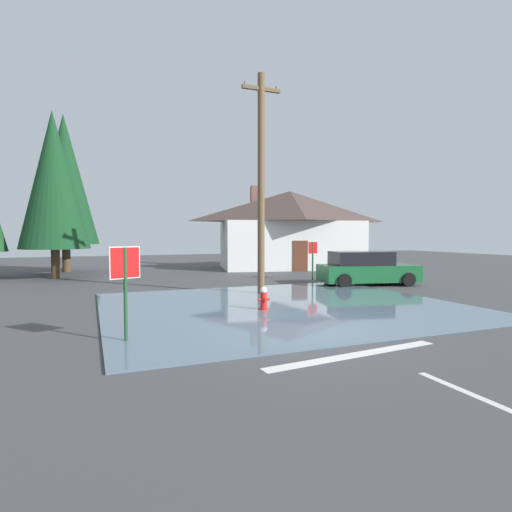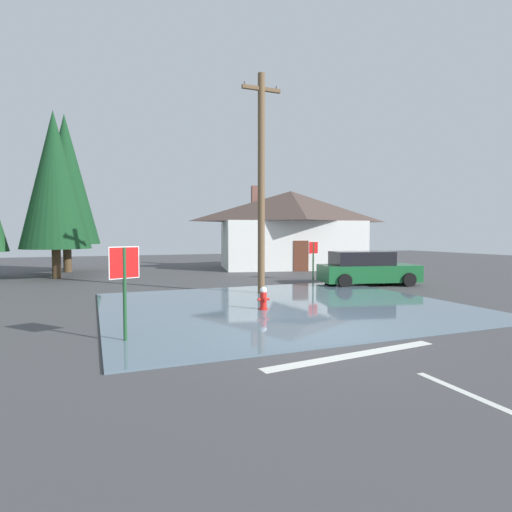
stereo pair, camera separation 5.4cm
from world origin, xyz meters
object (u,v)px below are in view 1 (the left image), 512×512
(pine_tree_mid_left, at_px, (53,180))
(stop_sign_far, at_px, (313,253))
(utility_pole, at_px, (261,181))
(parked_car, at_px, (366,269))
(fire_hydrant, at_px, (264,299))
(house, at_px, (290,228))
(stop_sign_near, at_px, (125,275))
(pine_tree_tall_left, at_px, (64,179))

(pine_tree_mid_left, bearing_deg, stop_sign_far, -24.90)
(utility_pole, distance_m, parked_car, 7.01)
(fire_hydrant, relative_size, house, 0.07)
(utility_pole, xyz_separation_m, house, (6.93, 11.22, -1.68))
(stop_sign_near, height_order, parked_car, stop_sign_near)
(stop_sign_near, xyz_separation_m, fire_hydrant, (4.30, 2.33, -1.14))
(stop_sign_far, bearing_deg, stop_sign_near, -136.97)
(stop_sign_near, bearing_deg, pine_tree_mid_left, 99.07)
(stop_sign_far, bearing_deg, pine_tree_mid_left, 155.10)
(stop_sign_near, bearing_deg, stop_sign_far, 43.03)
(stop_sign_far, height_order, pine_tree_tall_left, pine_tree_tall_left)
(pine_tree_mid_left, bearing_deg, house, 6.06)
(fire_hydrant, relative_size, stop_sign_far, 0.38)
(stop_sign_near, height_order, pine_tree_mid_left, pine_tree_mid_left)
(pine_tree_tall_left, bearing_deg, house, -9.45)
(stop_sign_near, height_order, utility_pole, utility_pole)
(fire_hydrant, bearing_deg, stop_sign_far, 50.68)
(house, relative_size, parked_car, 2.31)
(stop_sign_far, distance_m, parked_car, 3.14)
(utility_pole, relative_size, pine_tree_tall_left, 0.87)
(stop_sign_far, bearing_deg, utility_pole, -140.20)
(house, bearing_deg, utility_pole, -121.69)
(fire_hydrant, bearing_deg, house, 60.52)
(stop_sign_near, xyz_separation_m, stop_sign_far, (10.16, 9.49, -0.09))
(parked_car, relative_size, pine_tree_mid_left, 0.54)
(stop_sign_near, xyz_separation_m, pine_tree_mid_left, (-2.45, 15.34, 3.81))
(fire_hydrant, relative_size, utility_pole, 0.09)
(stop_sign_near, bearing_deg, house, 53.44)
(stop_sign_near, bearing_deg, utility_pole, 45.41)
(stop_sign_far, xyz_separation_m, pine_tree_mid_left, (-12.61, 5.85, 3.90))
(pine_tree_tall_left, xyz_separation_m, pine_tree_mid_left, (-0.34, -4.03, -0.54))
(utility_pole, bearing_deg, stop_sign_near, -134.59)
(house, bearing_deg, stop_sign_near, -126.56)
(stop_sign_near, relative_size, stop_sign_far, 1.05)
(pine_tree_tall_left, bearing_deg, utility_pole, -60.48)
(stop_sign_near, distance_m, parked_car, 13.30)
(house, distance_m, parked_car, 10.49)
(stop_sign_near, relative_size, fire_hydrant, 2.78)
(house, relative_size, pine_tree_mid_left, 1.24)
(stop_sign_far, xyz_separation_m, house, (2.40, 7.44, 1.42))
(stop_sign_near, relative_size, utility_pole, 0.25)
(stop_sign_far, relative_size, parked_car, 0.42)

